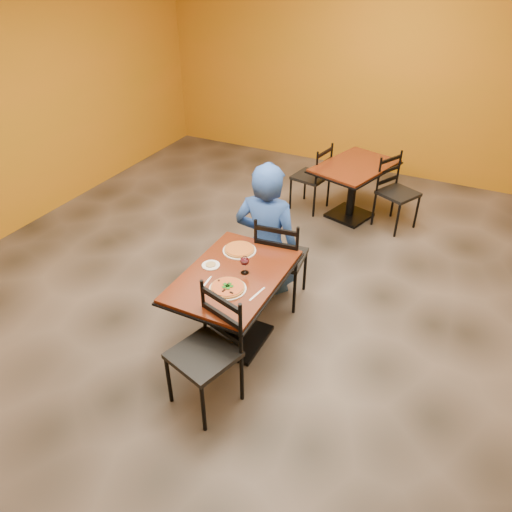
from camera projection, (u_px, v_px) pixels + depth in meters
The scene contains 18 objects.
floor at pixel (259, 308), 4.92m from camera, with size 7.00×8.00×0.01m, color black.
wall_back at pixel (378, 73), 7.07m from camera, with size 7.00×0.01×3.00m, color #C06E15.
table_main at pixel (234, 292), 4.24m from camera, with size 0.83×1.23×0.75m.
table_second at pixel (353, 179), 6.23m from camera, with size 1.05×1.29×0.75m.
chair_main_near at pixel (203, 356), 3.67m from camera, with size 0.45×0.45×1.00m, color black, non-canonical shape.
chair_main_far at pixel (281, 257), 4.80m from camera, with size 0.45×0.45×1.00m, color black, non-canonical shape.
chair_second_left at pixel (310, 177), 6.49m from camera, with size 0.42×0.42×0.92m, color black, non-canonical shape.
chair_second_right at pixel (398, 194), 6.05m from camera, with size 0.42×0.42×0.94m, color black, non-canonical shape.
diner at pixel (267, 228), 4.86m from camera, with size 0.68×0.45×1.42m, color navy.
plate_main at pixel (228, 289), 3.95m from camera, with size 0.31×0.31×0.01m, color white.
pizza_main at pixel (228, 287), 3.94m from camera, with size 0.28×0.28×0.02m, color #97200B.
plate_far at pixel (239, 251), 4.43m from camera, with size 0.31×0.31×0.01m, color white.
pizza_far at pixel (239, 249), 4.42m from camera, with size 0.28×0.28×0.02m, color orange.
side_plate at pixel (211, 265), 4.23m from camera, with size 0.16×0.16×0.01m, color white.
dip at pixel (211, 264), 4.23m from camera, with size 0.09×0.09×0.01m, color #A98852.
wine_glass at pixel (245, 264), 4.10m from camera, with size 0.08×0.08×0.18m, color white, non-canonical shape.
fork at pixel (206, 283), 4.02m from camera, with size 0.01×0.19×0.00m, color silver.
knife at pixel (257, 294), 3.90m from camera, with size 0.01×0.21×0.00m, color silver.
Camera 1 is at (1.66, -3.42, 3.17)m, focal length 33.67 mm.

